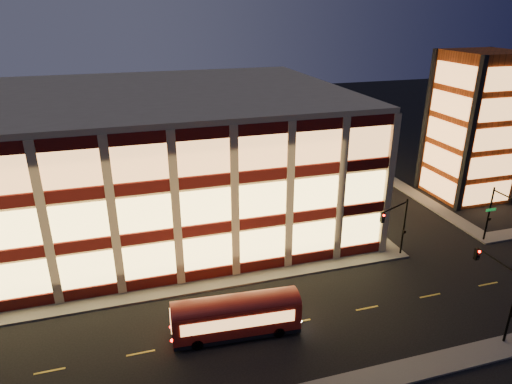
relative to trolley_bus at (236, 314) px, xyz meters
name	(u,v)px	position (x,y,z in m)	size (l,w,h in m)	color
ground	(161,300)	(-5.02, 5.93, -1.77)	(200.00, 200.00, 0.00)	black
sidewalk_office_south	(123,298)	(-8.02, 6.93, -1.69)	(54.00, 2.00, 0.15)	#514F4C
sidewalk_office_east	(326,194)	(17.98, 22.93, -1.69)	(2.00, 30.00, 0.15)	#514F4C
sidewalk_tower_west	(400,185)	(28.98, 22.93, -1.69)	(2.00, 30.00, 0.15)	#514F4C
office_building	(112,160)	(-7.93, 22.84, 5.48)	(50.45, 30.45, 14.50)	tan
stair_tower	(474,127)	(34.93, 17.88, 7.22)	(8.60, 8.60, 18.00)	#8C3814
traffic_signal_far	(397,221)	(17.19, 6.17, 2.34)	(3.79, 1.87, 6.00)	black
traffic_signal_right	(502,210)	(28.48, 5.31, 2.33)	(1.20, 4.37, 6.00)	black
traffic_signal_near	(499,284)	(18.48, -5.10, 2.36)	(0.32, 4.45, 6.00)	black
trolley_bus	(236,314)	(0.00, 0.00, 0.00)	(9.56, 3.05, 3.19)	maroon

